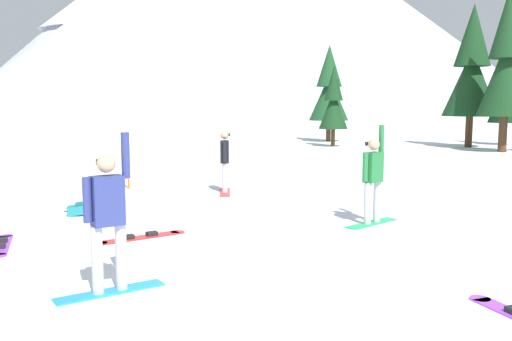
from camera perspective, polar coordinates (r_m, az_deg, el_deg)
name	(u,v)px	position (r m, az deg, el deg)	size (l,w,h in m)	color
ground_plane	(296,269)	(8.39, 4.22, -10.20)	(800.00, 800.00, 0.00)	white
snowboarder_foreground	(108,217)	(7.34, -15.23, -4.76)	(1.27, 1.16, 2.11)	#1E8CD8
snowboarder_midground	(373,177)	(11.44, 12.13, -0.71)	(1.15, 1.28, 2.04)	#19B259
snowboarder_background	(225,160)	(15.23, -3.30, 1.12)	(0.55, 1.50, 1.74)	red
loose_snowboard_far_spare	(140,237)	(10.39, -12.01, -6.83)	(1.52, 1.39, 0.09)	red
loose_snowboard_near_right	(2,245)	(10.61, -25.02, -7.04)	(1.00, 1.59, 0.09)	#993FD8
backpack_teal	(78,209)	(12.82, -18.10, -3.88)	(0.56, 0.45, 0.30)	#1E7A7F
trail_marker_pole	(128,161)	(16.30, -13.24, 1.01)	(0.06, 0.06, 1.66)	orange
pine_tree_slender	(334,103)	(32.05, 8.12, 7.05)	(1.68, 1.68, 4.67)	#472D19
pine_tree_broad	(472,70)	(33.62, 21.64, 9.77)	(3.10, 3.10, 8.06)	#472D19
pine_tree_young	(507,90)	(36.41, 24.75, 7.65)	(2.03, 2.03, 6.06)	#472D19
pine_tree_leaning	(329,89)	(36.35, 7.65, 8.44)	(2.58, 2.58, 6.30)	#472D19
pine_tree_short	(507,63)	(30.92, 24.74, 10.22)	(2.72, 2.72, 8.38)	#472D19
peak_central_summit	(106,42)	(232.05, -15.41, 12.80)	(112.63, 112.63, 51.63)	#9EA3B2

